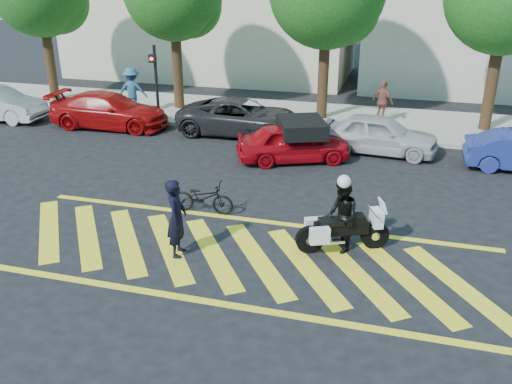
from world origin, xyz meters
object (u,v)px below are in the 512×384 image
(officer_bike, at_px, (177,218))
(bicycle, at_px, (203,198))
(red_convertible, at_px, (294,142))
(police_motorcycle, at_px, (342,230))
(parked_left, at_px, (109,111))
(officer_moto, at_px, (342,216))
(parked_mid_left, at_px, (241,117))
(parked_mid_right, at_px, (379,134))

(officer_bike, height_order, bicycle, officer_bike)
(bicycle, bearing_deg, red_convertible, -20.12)
(police_motorcycle, bearing_deg, parked_left, 119.78)
(officer_moto, height_order, parked_mid_left, officer_moto)
(parked_left, distance_m, parked_mid_left, 5.45)
(bicycle, height_order, red_convertible, red_convertible)
(officer_moto, distance_m, parked_left, 12.94)
(parked_mid_left, xyz_separation_m, parked_mid_right, (5.33, -0.87, 0.00))
(bicycle, distance_m, parked_mid_left, 7.29)
(officer_moto, distance_m, parked_mid_left, 9.63)
(bicycle, height_order, parked_mid_left, parked_mid_left)
(police_motorcycle, relative_size, red_convertible, 0.55)
(police_motorcycle, bearing_deg, officer_moto, 117.89)
(bicycle, distance_m, red_convertible, 4.94)
(officer_moto, distance_m, parked_mid_right, 7.41)
(officer_bike, relative_size, parked_left, 0.38)
(bicycle, xyz_separation_m, parked_mid_left, (-1.13, 7.20, 0.24))
(officer_bike, relative_size, police_motorcycle, 0.88)
(officer_bike, distance_m, parked_left, 11.25)
(police_motorcycle, xyz_separation_m, officer_moto, (-0.02, 0.01, 0.33))
(bicycle, relative_size, parked_mid_left, 0.34)
(bicycle, height_order, police_motorcycle, police_motorcycle)
(officer_moto, height_order, red_convertible, officer_moto)
(officer_bike, height_order, parked_mid_right, officer_bike)
(parked_mid_left, bearing_deg, police_motorcycle, -150.37)
(bicycle, xyz_separation_m, red_convertible, (1.48, 4.71, 0.21))
(parked_left, height_order, parked_mid_left, parked_left)
(officer_moto, bearing_deg, parked_mid_right, 153.52)
(parked_left, xyz_separation_m, parked_mid_left, (5.42, 0.52, -0.02))
(bicycle, xyz_separation_m, parked_left, (-6.55, 6.68, 0.26))
(parked_left, xyz_separation_m, parked_mid_right, (10.76, -0.34, -0.01))
(officer_bike, height_order, officer_moto, officer_bike)
(officer_bike, distance_m, police_motorcycle, 3.80)
(bicycle, relative_size, officer_moto, 0.97)
(police_motorcycle, distance_m, officer_moto, 0.33)
(red_convertible, xyz_separation_m, parked_left, (-8.03, 1.97, 0.05))
(bicycle, height_order, parked_mid_right, parked_mid_right)
(officer_bike, xyz_separation_m, parked_left, (-6.81, 8.95, -0.23))
(parked_mid_left, height_order, parked_mid_right, parked_mid_right)
(parked_mid_left, bearing_deg, parked_mid_right, -100.56)
(police_motorcycle, relative_size, parked_mid_left, 0.43)
(officer_bike, bearing_deg, parked_mid_left, -2.58)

